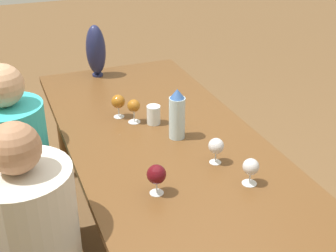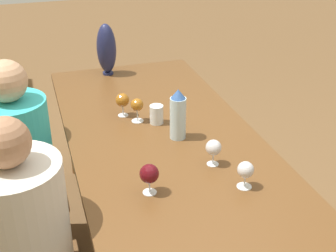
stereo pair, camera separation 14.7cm
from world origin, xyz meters
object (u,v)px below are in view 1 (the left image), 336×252
chair_far (5,190)px  wine_glass_0 (251,167)px  water_tumbler (154,115)px  wine_glass_4 (156,175)px  vase (96,50)px  wine_glass_3 (216,146)px  wine_glass_1 (118,102)px  person_far (19,166)px  water_bottle (177,114)px  wine_glass_2 (134,106)px

chair_far → wine_glass_0: bearing=-126.3°
water_tumbler → wine_glass_0: size_ratio=0.83×
water_tumbler → wine_glass_4: (-0.62, 0.21, 0.04)m
vase → wine_glass_3: bearing=-169.2°
wine_glass_1 → person_far: person_far is taller
wine_glass_0 → chair_far: 1.32m
vase → person_far: bearing=141.1°
wine_glass_3 → wine_glass_0: bearing=-163.9°
vase → chair_far: size_ratio=0.37×
vase → chair_far: (-0.77, 0.71, -0.45)m
vase → wine_glass_3: size_ratio=2.75×
vase → person_far: 1.04m
water_bottle → wine_glass_3: 0.31m
water_tumbler → wine_glass_3: 0.51m
wine_glass_3 → chair_far: size_ratio=0.13×
water_tumbler → wine_glass_4: 0.66m
wine_glass_1 → wine_glass_4: size_ratio=0.98×
chair_far → wine_glass_2: bearing=-89.5°
vase → wine_glass_2: (-0.76, -0.02, -0.09)m
wine_glass_3 → water_bottle: bearing=14.0°
vase → wine_glass_4: (-1.44, 0.10, -0.09)m
wine_glass_1 → wine_glass_4: wine_glass_4 is taller
wine_glass_0 → water_bottle: bearing=14.9°
water_bottle → wine_glass_4: bearing=147.8°
water_tumbler → wine_glass_0: bearing=-164.5°
water_tumbler → wine_glass_2: 0.12m
wine_glass_4 → wine_glass_2: bearing=-9.7°
water_bottle → wine_glass_2: bearing=32.3°
vase → wine_glass_2: vase is taller
water_bottle → water_tumbler: (0.19, 0.06, -0.08)m
water_tumbler → wine_glass_1: bearing=47.2°
wine_glass_0 → water_tumbler: bearing=15.5°
water_tumbler → wine_glass_1: size_ratio=0.77×
water_bottle → wine_glass_0: size_ratio=2.17×
wine_glass_3 → person_far: size_ratio=0.11×
vase → person_far: (-0.77, 0.62, -0.32)m
water_tumbler → chair_far: chair_far is taller
water_bottle → wine_glass_1: size_ratio=2.01×
wine_glass_4 → wine_glass_3: bearing=-69.3°
vase → chair_far: vase is taller
water_bottle → wine_glass_4: (-0.43, 0.27, -0.04)m
water_bottle → wine_glass_2: 0.29m
wine_glass_1 → wine_glass_4: bearing=176.0°
wine_glass_1 → wine_glass_3: size_ratio=1.05×
wine_glass_0 → wine_glass_1: bearing=22.5°
water_bottle → wine_glass_3: bearing=-166.0°
water_tumbler → vase: 0.83m
wine_glass_4 → person_far: bearing=38.2°
water_tumbler → wine_glass_3: size_ratio=0.81×
water_tumbler → wine_glass_0: (-0.70, -0.20, 0.03)m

